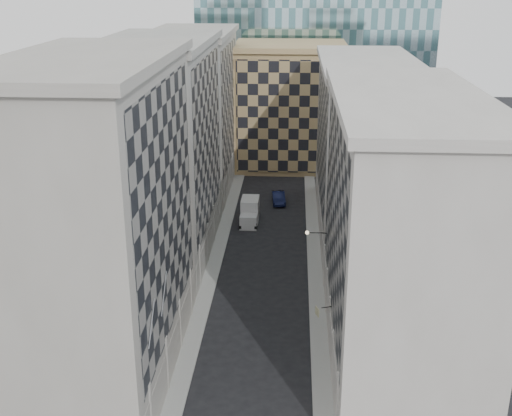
% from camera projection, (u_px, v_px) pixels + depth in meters
% --- Properties ---
extents(sidewalk_west, '(1.50, 100.00, 0.15)m').
position_uv_depth(sidewalk_west, '(215.00, 263.00, 67.30)').
color(sidewalk_west, '#999993').
rests_on(sidewalk_west, ground).
extents(sidewalk_east, '(1.50, 100.00, 0.15)m').
position_uv_depth(sidewalk_east, '(315.00, 265.00, 66.71)').
color(sidewalk_east, '#999993').
rests_on(sidewalk_east, ground).
extents(bldg_left_a, '(10.80, 22.80, 23.70)m').
position_uv_depth(bldg_left_a, '(101.00, 224.00, 45.77)').
color(bldg_left_a, gray).
rests_on(bldg_left_a, ground).
extents(bldg_left_b, '(10.80, 22.80, 22.70)m').
position_uv_depth(bldg_left_b, '(162.00, 151.00, 66.55)').
color(bldg_left_b, gray).
rests_on(bldg_left_b, ground).
extents(bldg_left_c, '(10.80, 22.80, 21.70)m').
position_uv_depth(bldg_left_c, '(194.00, 112.00, 87.34)').
color(bldg_left_c, gray).
rests_on(bldg_left_c, ground).
extents(bldg_right_a, '(10.80, 26.80, 20.70)m').
position_uv_depth(bldg_right_a, '(398.00, 230.00, 48.80)').
color(bldg_right_a, '#AFA9A1').
rests_on(bldg_right_a, ground).
extents(bldg_right_b, '(10.80, 28.80, 19.70)m').
position_uv_depth(bldg_right_b, '(364.00, 146.00, 74.26)').
color(bldg_right_b, '#AFA9A1').
rests_on(bldg_right_b, ground).
extents(tan_block, '(16.80, 14.80, 18.80)m').
position_uv_depth(tan_block, '(289.00, 105.00, 99.17)').
color(tan_block, tan).
rests_on(tan_block, ground).
extents(flagpoles_left, '(0.10, 6.33, 2.33)m').
position_uv_depth(flagpoles_left, '(158.00, 308.00, 42.12)').
color(flagpoles_left, gray).
rests_on(flagpoles_left, ground).
extents(bracket_lamp, '(1.98, 0.36, 0.36)m').
position_uv_depth(bracket_lamp, '(309.00, 233.00, 59.03)').
color(bracket_lamp, black).
rests_on(bracket_lamp, ground).
extents(box_truck, '(2.16, 5.21, 2.85)m').
position_uv_depth(box_truck, '(250.00, 213.00, 78.06)').
color(box_truck, '#BEBEBE').
rests_on(box_truck, ground).
extents(dark_car, '(2.02, 4.73, 1.52)m').
position_uv_depth(dark_car, '(279.00, 198.00, 84.76)').
color(dark_car, black).
rests_on(dark_car, ground).
extents(shop_sign, '(1.25, 0.70, 0.80)m').
position_uv_depth(shop_sign, '(318.00, 311.00, 50.09)').
color(shop_sign, black).
rests_on(shop_sign, ground).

